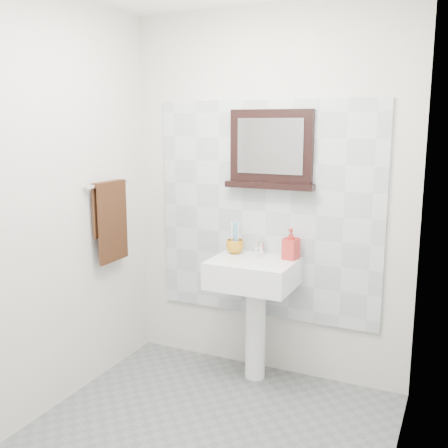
# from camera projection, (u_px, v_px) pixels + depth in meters

# --- Properties ---
(back_wall) EXTENTS (2.00, 0.01, 2.50)m
(back_wall) POSITION_uv_depth(u_px,v_px,m) (267.00, 197.00, 3.59)
(back_wall) COLOR beige
(back_wall) RESTS_ON ground
(front_wall) EXTENTS (2.00, 0.01, 2.50)m
(front_wall) POSITION_uv_depth(u_px,v_px,m) (22.00, 286.00, 1.63)
(front_wall) COLOR beige
(front_wall) RESTS_ON ground
(left_wall) EXTENTS (0.01, 2.20, 2.50)m
(left_wall) POSITION_uv_depth(u_px,v_px,m) (38.00, 211.00, 3.02)
(left_wall) COLOR beige
(left_wall) RESTS_ON ground
(right_wall) EXTENTS (0.01, 2.20, 2.50)m
(right_wall) POSITION_uv_depth(u_px,v_px,m) (400.00, 244.00, 2.20)
(right_wall) COLOR beige
(right_wall) RESTS_ON ground
(splashback) EXTENTS (1.60, 0.02, 1.50)m
(splashback) POSITION_uv_depth(u_px,v_px,m) (266.00, 211.00, 3.60)
(splashback) COLOR #B4BEC3
(splashback) RESTS_ON back_wall
(pedestal_sink) EXTENTS (0.55, 0.44, 0.96)m
(pedestal_sink) POSITION_uv_depth(u_px,v_px,m) (253.00, 286.00, 3.50)
(pedestal_sink) COLOR white
(pedestal_sink) RESTS_ON ground
(toothbrush_cup) EXTENTS (0.15, 0.15, 0.10)m
(toothbrush_cup) POSITION_uv_depth(u_px,v_px,m) (235.00, 247.00, 3.61)
(toothbrush_cup) COLOR #BC7C16
(toothbrush_cup) RESTS_ON pedestal_sink
(toothbrushes) EXTENTS (0.05, 0.04, 0.21)m
(toothbrushes) POSITION_uv_depth(u_px,v_px,m) (235.00, 236.00, 3.60)
(toothbrushes) COLOR white
(toothbrushes) RESTS_ON toothbrush_cup
(soap_dispenser) EXTENTS (0.11, 0.11, 0.21)m
(soap_dispenser) POSITION_uv_depth(u_px,v_px,m) (291.00, 244.00, 3.45)
(soap_dispenser) COLOR #B3152D
(soap_dispenser) RESTS_ON pedestal_sink
(framed_mirror) EXTENTS (0.61, 0.11, 0.52)m
(framed_mirror) POSITION_uv_depth(u_px,v_px,m) (271.00, 151.00, 3.48)
(framed_mirror) COLOR black
(framed_mirror) RESTS_ON back_wall
(towel_bar) EXTENTS (0.07, 0.40, 0.03)m
(towel_bar) POSITION_uv_depth(u_px,v_px,m) (108.00, 184.00, 3.51)
(towel_bar) COLOR silver
(towel_bar) RESTS_ON left_wall
(hand_towel) EXTENTS (0.06, 0.30, 0.55)m
(hand_towel) POSITION_uv_depth(u_px,v_px,m) (111.00, 215.00, 3.55)
(hand_towel) COLOR black
(hand_towel) RESTS_ON towel_bar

